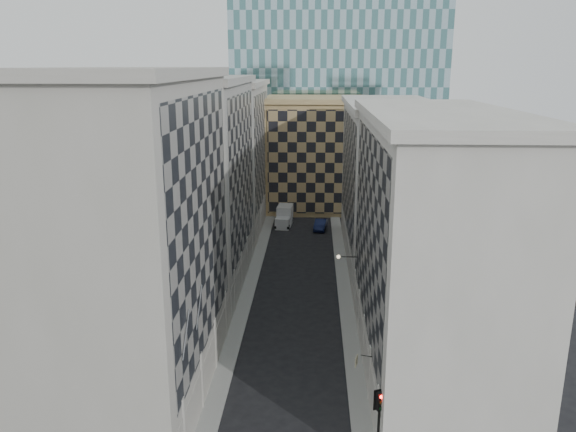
% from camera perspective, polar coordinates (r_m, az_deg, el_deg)
% --- Properties ---
extents(sidewalk_west, '(1.50, 100.00, 0.15)m').
position_cam_1_polar(sidewalk_west, '(61.94, -4.05, -7.54)').
color(sidewalk_west, gray).
rests_on(sidewalk_west, ground).
extents(sidewalk_east, '(1.50, 100.00, 0.15)m').
position_cam_1_polar(sidewalk_east, '(61.63, 5.78, -7.70)').
color(sidewalk_east, gray).
rests_on(sidewalk_east, ground).
extents(bldg_left_a, '(10.80, 22.80, 23.70)m').
position_cam_1_polar(bldg_left_a, '(41.60, -15.15, -2.26)').
color(bldg_left_a, '#A39F93').
rests_on(bldg_left_a, ground).
extents(bldg_left_b, '(10.80, 22.80, 22.70)m').
position_cam_1_polar(bldg_left_b, '(62.36, -9.08, 3.30)').
color(bldg_left_b, '#9A968F').
rests_on(bldg_left_b, ground).
extents(bldg_left_c, '(10.80, 22.80, 21.70)m').
position_cam_1_polar(bldg_left_c, '(83.76, -6.05, 6.04)').
color(bldg_left_c, '#A39F93').
rests_on(bldg_left_c, ground).
extents(bldg_right_a, '(10.80, 26.80, 20.70)m').
position_cam_1_polar(bldg_right_a, '(44.83, 14.31, -2.97)').
color(bldg_right_a, '#BAB6AA').
rests_on(bldg_right_a, ground).
extents(bldg_right_b, '(10.80, 28.80, 19.70)m').
position_cam_1_polar(bldg_right_b, '(70.76, 10.07, 3.42)').
color(bldg_right_b, '#BAB6AA').
rests_on(bldg_right_b, ground).
extents(tan_block, '(16.80, 14.80, 18.80)m').
position_cam_1_polar(tan_block, '(95.75, 2.83, 6.39)').
color(tan_block, tan).
rests_on(tan_block, ground).
extents(church_tower, '(7.20, 7.20, 51.50)m').
position_cam_1_polar(church_tower, '(108.83, 1.85, 16.69)').
color(church_tower, '#2B2722').
rests_on(church_tower, ground).
extents(flagpoles_left, '(0.10, 6.33, 2.33)m').
position_cam_1_polar(flagpoles_left, '(37.19, -9.63, -10.37)').
color(flagpoles_left, gray).
rests_on(flagpoles_left, ground).
extents(bracket_lamp, '(1.98, 0.36, 0.36)m').
position_cam_1_polar(bracket_lamp, '(53.80, 5.34, -4.14)').
color(bracket_lamp, black).
rests_on(bracket_lamp, ground).
extents(traffic_light, '(0.60, 0.59, 4.79)m').
position_cam_1_polar(traffic_light, '(36.41, 9.24, -18.96)').
color(traffic_light, black).
rests_on(traffic_light, sidewalk_east).
extents(box_truck, '(2.66, 5.56, 2.96)m').
position_cam_1_polar(box_truck, '(86.15, -0.37, -0.11)').
color(box_truck, '#BDBDBD').
rests_on(box_truck, ground).
extents(dark_car, '(2.22, 4.95, 1.58)m').
position_cam_1_polar(dark_car, '(84.17, 3.33, -0.86)').
color(dark_car, '#10183D').
rests_on(dark_car, ground).
extents(shop_sign, '(1.23, 0.70, 0.79)m').
position_cam_1_polar(shop_sign, '(40.87, 7.05, -14.37)').
color(shop_sign, black).
rests_on(shop_sign, ground).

